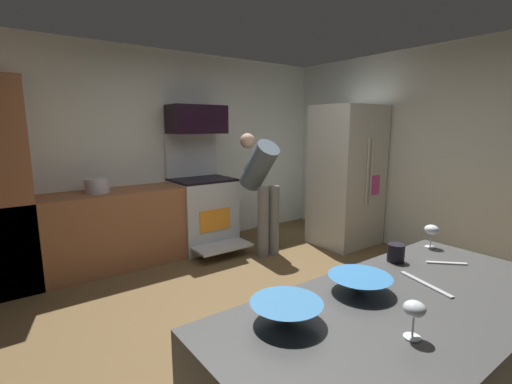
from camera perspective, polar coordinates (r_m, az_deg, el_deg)
The scene contains 16 objects.
ground_plane at distance 3.38m, azimuth 3.39°, elevation -18.71°, with size 5.20×4.80×0.02m, color brown.
wall_back at distance 4.98m, azimuth -14.14°, elevation 6.25°, with size 5.20×0.12×2.60m, color silver.
wall_right at distance 5.00m, azimuth 26.54°, elevation 5.48°, with size 0.12×4.80×2.60m, color silver.
lower_cabinet_run at distance 4.51m, azimuth -22.49°, elevation -5.64°, with size 2.40×0.60×0.90m, color #925937.
oven_range at distance 4.91m, azimuth -8.47°, elevation -2.94°, with size 0.76×0.99×1.54m.
microwave at distance 4.86m, azimuth -9.39°, elevation 11.30°, with size 0.74×0.38×0.37m, color black.
refrigerator at distance 5.12m, azimuth 14.16°, elevation 2.46°, with size 0.85×0.74×1.91m.
person_cook at distance 4.59m, azimuth 0.85°, elevation 1.45°, with size 0.31×0.67×1.54m.
mixing_bowl_large at distance 1.44m, azimuth 4.83°, elevation -18.46°, with size 0.28×0.28×0.08m, color teal.
mixing_bowl_small at distance 1.73m, azimuth 16.12°, elevation -13.82°, with size 0.28×0.28×0.07m, color teal.
wine_glass_near at distance 1.42m, azimuth 23.83°, elevation -16.86°, with size 0.08×0.08×0.14m.
wine_glass_mid at distance 2.45m, azimuth 26.09°, elevation -5.51°, with size 0.08×0.08×0.14m.
mug_coffee at distance 2.14m, azimuth 21.33°, elevation -8.99°, with size 0.09×0.09×0.10m, color black.
knife_chef at distance 1.91m, azimuth 25.28°, elevation -13.05°, with size 0.30×0.02×0.01m, color #B7BABF.
knife_paring at distance 2.23m, azimuth 28.01°, elevation -9.93°, with size 0.21×0.02×0.01m, color #B7BABF.
stock_pot at distance 4.38m, azimuth -23.93°, elevation 0.94°, with size 0.26×0.26×0.16m, color silver.
Camera 1 is at (-1.92, -2.25, 1.63)m, focal length 25.19 mm.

